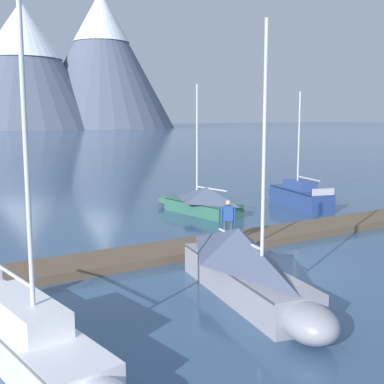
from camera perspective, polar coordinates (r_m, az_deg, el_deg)
ground_plane at (r=17.48m, az=9.72°, el=-9.04°), size 700.00×700.00×0.00m
mountain_rear_spur at (r=234.34m, az=-18.31°, el=13.56°), size 69.37×69.37×53.06m
mountain_north_horn at (r=240.52m, az=-10.02°, el=14.49°), size 64.84×64.84×60.29m
dock at (r=20.58m, az=2.72°, el=-5.83°), size 24.44×3.35×0.30m
sailboat_nearest_berth at (r=11.49m, az=-17.29°, el=-15.74°), size 2.60×7.55×8.54m
sailboat_second_berth at (r=14.89m, az=6.14°, el=-8.35°), size 2.38×7.19×7.68m
sailboat_mid_dock_port at (r=27.77m, az=0.81°, el=-0.95°), size 2.85×6.15×6.92m
sailboat_mid_dock_starboard at (r=30.53m, az=11.62°, el=-0.36°), size 2.43×5.95×6.62m
person_on_dock at (r=20.06m, az=4.06°, el=-2.95°), size 0.51×0.39×1.69m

